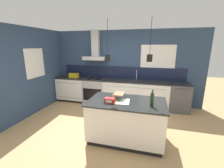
% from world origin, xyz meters
% --- Properties ---
extents(ground_plane, '(16.00, 16.00, 0.00)m').
position_xyz_m(ground_plane, '(0.00, 0.00, 0.00)').
color(ground_plane, tan).
rests_on(ground_plane, ground).
extents(wall_back, '(5.60, 2.37, 2.60)m').
position_xyz_m(wall_back, '(-0.05, 2.00, 1.36)').
color(wall_back, navy).
rests_on(wall_back, ground_plane).
extents(wall_left, '(0.08, 3.80, 2.60)m').
position_xyz_m(wall_left, '(-2.43, 0.70, 1.30)').
color(wall_left, navy).
rests_on(wall_left, ground_plane).
extents(counter_run_left, '(1.09, 0.64, 0.91)m').
position_xyz_m(counter_run_left, '(-1.83, 1.69, 0.46)').
color(counter_run_left, black).
rests_on(counter_run_left, ground_plane).
extents(counter_run_sink, '(2.20, 0.64, 1.26)m').
position_xyz_m(counter_run_sink, '(0.58, 1.69, 0.46)').
color(counter_run_sink, black).
rests_on(counter_run_sink, ground_plane).
extents(oven_range, '(0.78, 0.66, 0.91)m').
position_xyz_m(oven_range, '(-0.90, 1.69, 0.46)').
color(oven_range, '#B5B5BA').
rests_on(oven_range, ground_plane).
extents(dishwasher, '(0.62, 0.65, 0.91)m').
position_xyz_m(dishwasher, '(1.99, 1.69, 0.46)').
color(dishwasher, '#4C4C51').
rests_on(dishwasher, ground_plane).
extents(kitchen_island, '(1.66, 0.97, 0.91)m').
position_xyz_m(kitchen_island, '(0.59, -0.28, 0.46)').
color(kitchen_island, black).
rests_on(kitchen_island, ground_plane).
extents(bottle_on_island, '(0.07, 0.07, 0.34)m').
position_xyz_m(bottle_on_island, '(1.11, -0.44, 1.05)').
color(bottle_on_island, '#193319').
rests_on(bottle_on_island, kitchen_island).
extents(book_stack, '(0.29, 0.36, 0.13)m').
position_xyz_m(book_stack, '(0.40, -0.17, 0.98)').
color(book_stack, beige).
rests_on(book_stack, kitchen_island).
extents(red_supply_box, '(0.21, 0.14, 0.10)m').
position_xyz_m(red_supply_box, '(0.26, -0.46, 0.96)').
color(red_supply_box, red).
rests_on(red_supply_box, kitchen_island).
extents(paper_pile, '(0.47, 0.40, 0.01)m').
position_xyz_m(paper_pile, '(0.43, -0.33, 0.91)').
color(paper_pile, silver).
rests_on(paper_pile, kitchen_island).
extents(yellow_toolbox, '(0.34, 0.18, 0.19)m').
position_xyz_m(yellow_toolbox, '(-1.73, 1.69, 0.99)').
color(yellow_toolbox, gold).
rests_on(yellow_toolbox, counter_run_left).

